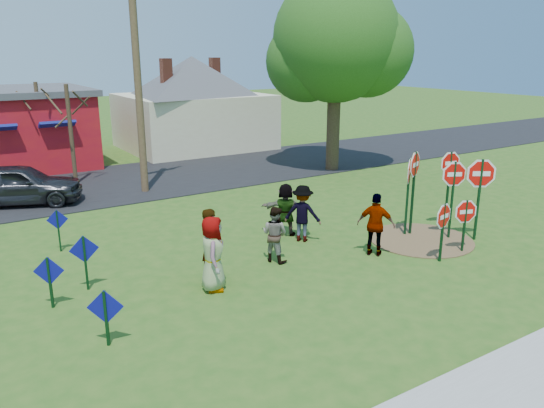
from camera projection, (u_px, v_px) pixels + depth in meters
The scene contains 27 objects.
ground at pixel (283, 259), 15.03m from camera, with size 120.00×120.00×0.00m, color #295518.
sidewalk at pixel (513, 389), 9.18m from camera, with size 22.00×1.80×0.08m, color #9E9E99.
road at pixel (145, 179), 24.34m from camera, with size 120.00×7.50×0.04m, color black.
dirt_patch at pixel (421, 239), 16.54m from camera, with size 3.20×3.20×0.03m, color brown.
cream_house at pixel (193, 99), 31.64m from camera, with size 9.40×9.40×6.50m.
stop_sign_a at pixel (443, 220), 14.53m from camera, with size 0.95×0.20×1.80m.
stop_sign_b at pixel (414, 172), 16.50m from camera, with size 1.01×0.46×2.84m.
stop_sign_c at pixel (454, 182), 16.20m from camera, with size 0.94×0.48×2.59m.
stop_sign_d at pixel (450, 170), 17.13m from camera, with size 0.98×0.22×2.70m.
stop_sign_e at pixel (465, 215), 15.27m from camera, with size 0.89×0.32×1.70m.
stop_sign_f at pixel (481, 180), 16.06m from camera, with size 1.01×0.69×2.71m.
stop_sign_g at pixel (409, 179), 16.50m from camera, with size 0.86×0.68×2.63m.
blue_diamond_a at pixel (106, 312), 10.43m from camera, with size 0.64×0.36×1.20m.
blue_diamond_b at pixel (49, 277), 11.98m from camera, with size 0.62×0.33×1.25m.
blue_diamond_c at pixel (85, 256), 12.87m from camera, with size 0.70×0.11×1.41m.
blue_diamond_d at pixel (58, 226), 15.39m from camera, with size 0.58×0.17×1.27m.
person_a at pixel (213, 254), 12.85m from camera, with size 0.92×0.60×1.89m, color #4B5997.
person_b at pixel (211, 245), 13.39m from camera, with size 0.70×0.46×1.92m, color #2C7570.
person_c at pixel (275, 234), 14.68m from camera, with size 0.77×0.60×1.59m, color #9C4B3C.
person_d at pixel (303, 213), 16.25m from camera, with size 1.14×0.66×1.77m, color #313236.
person_e at pixel (376, 225), 15.07m from camera, with size 1.08×0.45×1.84m, color #523562.
person_f at pixel (286, 210), 16.76m from camera, with size 1.58×0.50×1.70m, color #1A5121.
suv at pixel (19, 184), 20.09m from camera, with size 1.83×4.55×1.55m, color #333238.
utility_pole at pixel (137, 68), 20.82m from camera, with size 2.29×0.80×9.60m.
leafy_tree at pixel (338, 46), 24.77m from camera, with size 6.46×5.89×9.18m.
bare_tree_east at pixel (70, 120), 22.72m from camera, with size 1.80×1.80×4.35m.
bare_tree_extra at pixel (39, 116), 24.32m from camera, with size 1.80×1.80×4.34m.
Camera 1 is at (-7.80, -11.64, 5.67)m, focal length 35.00 mm.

